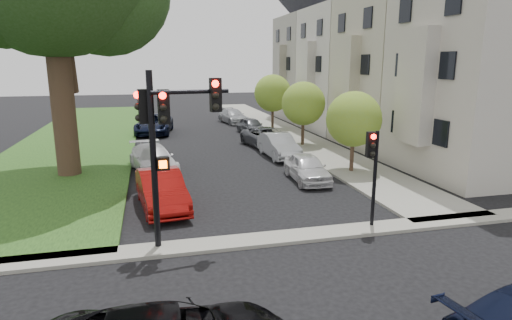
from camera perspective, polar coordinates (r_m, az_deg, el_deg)
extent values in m
plane|color=black|center=(12.45, 5.68, -14.11)|extent=(140.00, 140.00, 0.00)
cube|color=#1D3B17|center=(35.26, -22.16, 2.85)|extent=(8.00, 44.00, 0.12)
cube|color=gray|center=(36.44, 3.17, 4.09)|extent=(3.50, 44.00, 0.12)
cube|color=gray|center=(14.15, 2.96, -10.35)|extent=(60.00, 1.00, 0.12)
cube|color=#BBBAB4|center=(24.61, 28.10, 9.93)|extent=(7.00, 7.40, 10.00)
cube|color=#BBBAB4|center=(22.27, 20.45, 9.18)|extent=(0.70, 2.20, 5.50)
cube|color=black|center=(22.41, 21.30, 11.69)|extent=(0.08, 3.60, 6.00)
cube|color=tan|center=(30.63, 18.67, 11.05)|extent=(7.00, 7.40, 10.00)
cube|color=tan|center=(28.79, 12.00, 10.37)|extent=(0.70, 2.20, 5.50)
cube|color=black|center=(28.90, 12.64, 12.33)|extent=(0.08, 3.60, 6.00)
cube|color=#A29993|center=(37.20, 12.41, 11.64)|extent=(7.00, 7.40, 10.00)
cube|color=#A29993|center=(35.69, 6.71, 11.00)|extent=(0.70, 2.20, 5.50)
cube|color=black|center=(35.78, 7.21, 12.59)|extent=(0.08, 3.60, 6.00)
cube|color=tan|center=(44.06, 8.05, 11.96)|extent=(7.00, 7.40, 10.00)
cube|color=tan|center=(42.80, 3.14, 11.37)|extent=(0.70, 2.20, 5.50)
cube|color=black|center=(42.87, 3.55, 12.71)|extent=(0.08, 3.60, 6.00)
cylinder|color=#473124|center=(23.07, -24.44, 7.88)|extent=(1.12, 1.12, 8.15)
cylinder|color=#473124|center=(22.67, 12.67, 0.80)|extent=(0.20, 0.20, 2.02)
sphere|color=olive|center=(22.37, 12.90, 5.35)|extent=(2.82, 2.82, 2.82)
cylinder|color=#473124|center=(29.39, 6.25, 3.84)|extent=(0.21, 0.21, 2.09)
sphere|color=olive|center=(29.15, 6.34, 7.50)|extent=(2.93, 2.93, 2.93)
cylinder|color=#473124|center=(36.41, 2.22, 5.76)|extent=(0.22, 0.22, 2.22)
sphere|color=olive|center=(36.22, 2.25, 8.90)|extent=(3.11, 3.11, 3.11)
cylinder|color=black|center=(12.96, -13.47, -0.50)|extent=(0.21, 0.21, 5.43)
cylinder|color=black|center=(12.71, -8.72, 8.98)|extent=(2.29, 0.45, 0.13)
cube|color=black|center=(12.70, -12.21, 6.94)|extent=(0.35, 0.31, 0.99)
cube|color=black|center=(12.80, -5.41, 8.63)|extent=(0.35, 0.31, 0.99)
cube|color=black|center=(12.95, -14.80, 6.92)|extent=(0.31, 0.35, 0.99)
sphere|color=#FF0C05|center=(12.51, -12.25, 8.39)|extent=(0.21, 0.21, 0.21)
sphere|color=black|center=(12.58, -12.11, 5.36)|extent=(0.21, 0.21, 0.21)
cube|color=black|center=(12.97, -12.32, -0.44)|extent=(0.40, 0.31, 0.40)
cube|color=#FF5905|center=(12.82, -12.30, -0.59)|extent=(0.23, 0.03, 0.23)
cylinder|color=black|center=(15.09, 15.52, -2.68)|extent=(0.14, 0.14, 3.42)
cube|color=black|center=(14.70, 15.04, 1.99)|extent=(0.29, 0.26, 0.86)
sphere|color=#FF0C05|center=(14.54, 15.37, 3.01)|extent=(0.18, 0.18, 0.18)
imported|color=silver|center=(20.84, 6.82, -1.03)|extent=(1.72, 3.91, 1.31)
imported|color=#999BA0|center=(25.89, 3.05, 1.93)|extent=(1.70, 4.41, 1.43)
imported|color=#3F4247|center=(28.91, 1.42, 3.00)|extent=(3.00, 5.10, 1.33)
imported|color=#3F4247|center=(34.41, -0.61, 4.57)|extent=(2.07, 3.98, 1.29)
imported|color=#999BA0|center=(40.61, -3.06, 5.85)|extent=(2.62, 4.77, 1.31)
imported|color=maroon|center=(17.23, -12.50, -3.92)|extent=(2.13, 4.68, 1.49)
imported|color=silver|center=(23.03, -13.56, 0.13)|extent=(2.82, 5.05, 1.38)
imported|color=black|center=(35.43, -13.42, 4.69)|extent=(3.36, 5.96, 1.57)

